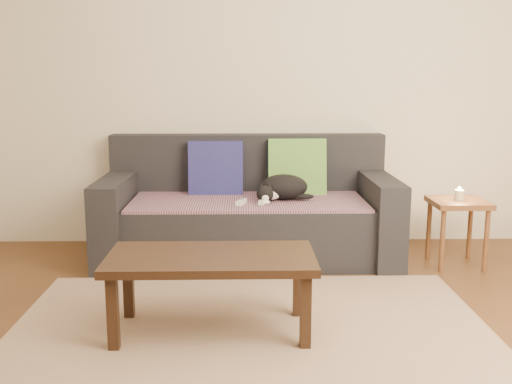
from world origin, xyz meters
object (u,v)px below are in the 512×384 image
sofa (248,215)px  coffee_table (211,265)px  cat (282,188)px  wii_remote_b (263,201)px  wii_remote_a (241,202)px  side_table (458,212)px

sofa → coffee_table: 1.39m
cat → wii_remote_b: bearing=-143.1°
sofa → cat: (0.24, -0.09, 0.22)m
sofa → wii_remote_a: size_ratio=14.00×
coffee_table → sofa: bearing=81.7°
side_table → cat: bearing=171.8°
wii_remote_b → coffee_table: wii_remote_b is taller
wii_remote_a → side_table: (1.51, -0.01, -0.07)m
sofa → side_table: sofa is taller
wii_remote_b → coffee_table: size_ratio=0.14×
side_table → coffee_table: bearing=-146.1°
cat → coffee_table: size_ratio=0.40×
sofa → coffee_table: (-0.20, -1.37, 0.06)m
cat → wii_remote_a: 0.34m
wii_remote_b → coffee_table: bearing=-179.3°
wii_remote_a → wii_remote_b: size_ratio=1.00×
wii_remote_b → coffee_table: (-0.30, -1.15, -0.09)m
cat → coffee_table: cat is taller
sofa → side_table: (1.46, -0.26, 0.08)m
wii_remote_b → coffee_table: 1.19m
wii_remote_b → sofa: bearing=40.0°
sofa → cat: size_ratio=5.06×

